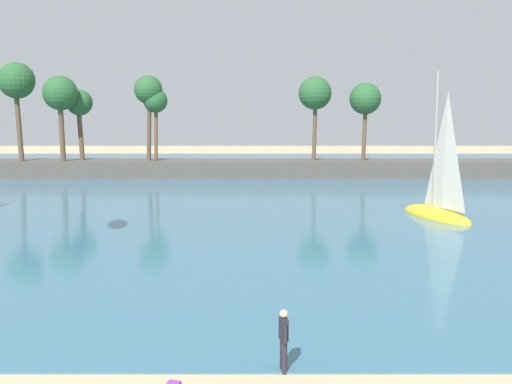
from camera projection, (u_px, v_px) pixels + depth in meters
sea at (233, 182)px, 60.49m from camera, size 220.00×91.04×0.06m
palm_headland at (208, 150)px, 65.48m from camera, size 90.03×6.36×12.32m
person_at_waterline at (281, 339)px, 15.39m from camera, size 0.25×0.54×1.67m
sailboat_mid_bay at (435, 203)px, 38.90m from camera, size 4.02×7.25×10.08m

